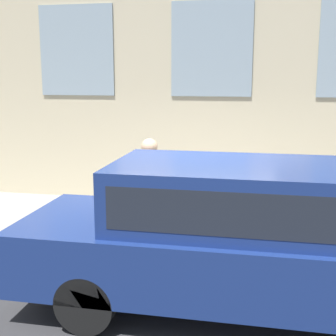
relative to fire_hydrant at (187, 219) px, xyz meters
name	(u,v)px	position (x,y,z in m)	size (l,w,h in m)	color
ground_plane	(185,267)	(-0.50, -0.06, -0.57)	(80.00, 80.00, 0.00)	#2D2D30
sidewalk	(199,229)	(0.99, -0.06, -0.49)	(2.98, 60.00, 0.15)	gray
fire_hydrant	(187,219)	(0.00, 0.00, 0.00)	(0.36, 0.47, 0.82)	gray
person	(150,179)	(0.24, 0.65, 0.56)	(0.39, 0.26, 1.62)	#232328
parked_truck_navy_near	(247,230)	(-1.64, -0.96, 0.44)	(1.84, 5.19, 1.77)	black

